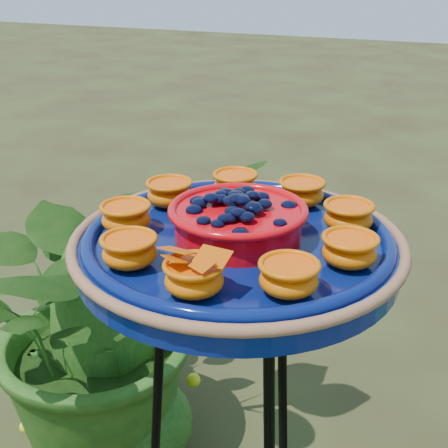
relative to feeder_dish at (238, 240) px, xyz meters
The scene contains 2 objects.
feeder_dish is the anchor object (origin of this frame).
shrub_back_left 0.90m from the feeder_dish, 140.80° to the left, with size 0.82×0.71×0.91m, color #1A4813.
Camera 1 is at (0.42, -0.63, 1.36)m, focal length 50.00 mm.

